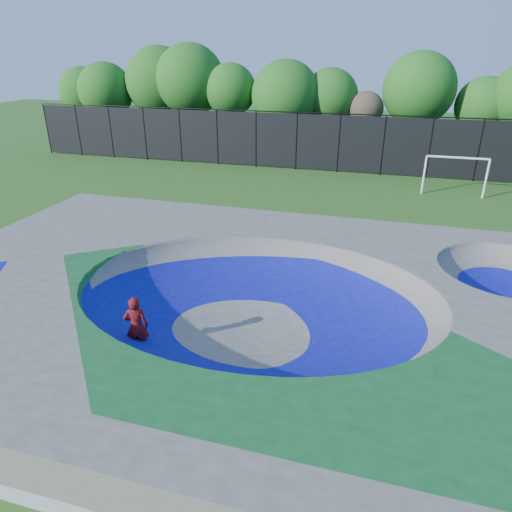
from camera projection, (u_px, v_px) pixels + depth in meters
The scene contains 7 objects.
ground at pixel (256, 330), 14.14m from camera, with size 120.00×120.00×0.00m, color #265417.
skate_deck at pixel (256, 309), 13.83m from camera, with size 22.00×14.00×1.50m, color gray.
skater at pixel (137, 326), 12.66m from camera, with size 0.66×0.43×1.82m, color red.
skateboard at pixel (140, 352), 13.03m from camera, with size 0.78×0.22×0.05m, color black.
soccer_goal at pixel (456, 169), 26.56m from camera, with size 3.53×0.12×2.33m.
fence at pixel (339, 142), 31.69m from camera, with size 48.09×0.09×4.04m.
treeline at pixel (337, 93), 35.19m from camera, with size 52.83×6.96×8.59m.
Camera 1 is at (3.28, -11.49, 7.89)m, focal length 32.00 mm.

